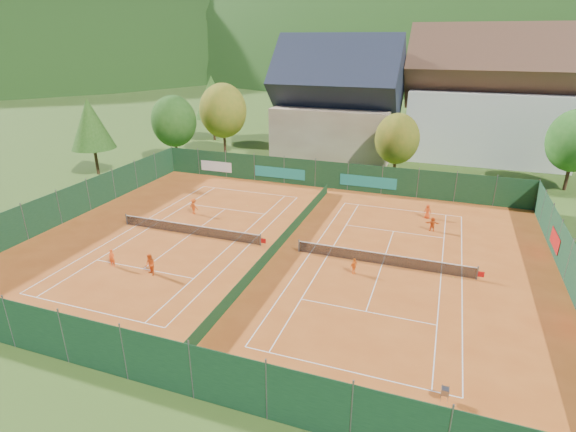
# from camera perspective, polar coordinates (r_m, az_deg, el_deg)

# --- Properties ---
(ground) EXTENTS (600.00, 600.00, 0.00)m
(ground) POSITION_cam_1_polar(r_m,az_deg,el_deg) (35.31, -1.09, -4.18)
(ground) COLOR #335219
(ground) RESTS_ON ground
(clay_pad) EXTENTS (40.00, 32.00, 0.01)m
(clay_pad) POSITION_cam_1_polar(r_m,az_deg,el_deg) (35.30, -1.09, -4.15)
(clay_pad) COLOR #B44F1A
(clay_pad) RESTS_ON ground
(court_markings_left) EXTENTS (11.03, 23.83, 0.00)m
(court_markings_left) POSITION_cam_1_polar(r_m,az_deg,el_deg) (38.60, -12.28, -2.30)
(court_markings_left) COLOR white
(court_markings_left) RESTS_ON ground
(court_markings_right) EXTENTS (11.03, 23.83, 0.00)m
(court_markings_right) POSITION_cam_1_polar(r_m,az_deg,el_deg) (33.60, 11.85, -6.05)
(court_markings_right) COLOR white
(court_markings_right) RESTS_ON ground
(tennis_net_left) EXTENTS (13.30, 0.10, 1.02)m
(tennis_net_left) POSITION_cam_1_polar(r_m,az_deg,el_deg) (38.33, -12.14, -1.66)
(tennis_net_left) COLOR #59595B
(tennis_net_left) RESTS_ON ground
(tennis_net_right) EXTENTS (13.30, 0.10, 1.02)m
(tennis_net_right) POSITION_cam_1_polar(r_m,az_deg,el_deg) (33.36, 12.18, -5.33)
(tennis_net_right) COLOR #59595B
(tennis_net_right) RESTS_ON ground
(court_divider) EXTENTS (0.03, 28.80, 1.00)m
(court_divider) POSITION_cam_1_polar(r_m,az_deg,el_deg) (35.08, -1.10, -3.42)
(court_divider) COLOR #14381A
(court_divider) RESTS_ON ground
(fence_north) EXTENTS (40.00, 0.10, 3.00)m
(fence_north) POSITION_cam_1_polar(r_m,az_deg,el_deg) (49.17, 5.01, 5.19)
(fence_north) COLOR #153B1F
(fence_north) RESTS_ON ground
(fence_south) EXTENTS (40.00, 0.04, 3.00)m
(fence_south) POSITION_cam_1_polar(r_m,az_deg,el_deg) (22.55, -16.33, -17.42)
(fence_south) COLOR #153A20
(fence_south) RESTS_ON ground
(fence_west) EXTENTS (0.04, 32.00, 3.00)m
(fence_west) POSITION_cam_1_polar(r_m,az_deg,el_deg) (45.32, -25.51, 1.68)
(fence_west) COLOR #163C21
(fence_west) RESTS_ON ground
(fence_east) EXTENTS (0.09, 32.00, 3.00)m
(fence_east) POSITION_cam_1_polar(r_m,az_deg,el_deg) (33.96, 32.58, -6.17)
(fence_east) COLOR #143822
(fence_east) RESTS_ON ground
(chalet) EXTENTS (16.20, 12.00, 16.00)m
(chalet) POSITION_cam_1_polar(r_m,az_deg,el_deg) (61.99, 6.27, 13.48)
(chalet) COLOR beige
(chalet) RESTS_ON ground
(hotel_block_a) EXTENTS (21.60, 11.00, 17.25)m
(hotel_block_a) POSITION_cam_1_polar(r_m,az_deg,el_deg) (66.33, 24.20, 12.96)
(hotel_block_a) COLOR silver
(hotel_block_a) RESTS_ON ground
(tree_west_front) EXTENTS (5.72, 5.72, 8.69)m
(tree_west_front) POSITION_cam_1_polar(r_m,az_deg,el_deg) (60.63, -14.30, 11.59)
(tree_west_front) COLOR #48291A
(tree_west_front) RESTS_ON ground
(tree_west_mid) EXTENTS (6.44, 6.44, 9.78)m
(tree_west_mid) POSITION_cam_1_polar(r_m,az_deg,el_deg) (63.60, -8.25, 13.09)
(tree_west_mid) COLOR #49291A
(tree_west_mid) RESTS_ON ground
(tree_west_back) EXTENTS (5.60, 5.60, 10.00)m
(tree_west_back) POSITION_cam_1_polar(r_m,az_deg,el_deg) (73.32, -9.62, 14.67)
(tree_west_back) COLOR #442B18
(tree_west_back) RESTS_ON ground
(tree_center) EXTENTS (5.01, 5.01, 7.60)m
(tree_center) POSITION_cam_1_polar(r_m,az_deg,el_deg) (53.03, 13.68, 9.51)
(tree_center) COLOR #4D311B
(tree_center) RESTS_ON ground
(tree_east_front) EXTENTS (5.72, 5.72, 8.69)m
(tree_east_front) POSITION_cam_1_polar(r_m,az_deg,el_deg) (56.06, 32.71, 8.04)
(tree_east_front) COLOR #4C2C1B
(tree_east_front) RESTS_ON ground
(tree_west_side) EXTENTS (5.04, 5.04, 9.00)m
(tree_west_side) POSITION_cam_1_polar(r_m,az_deg,el_deg) (58.04, -23.79, 10.68)
(tree_west_side) COLOR #462B19
(tree_west_side) RESTS_ON ground
(tree_east_back) EXTENTS (7.15, 7.15, 10.86)m
(tree_east_back) POSITION_cam_1_polar(r_m,az_deg,el_deg) (71.73, 32.02, 11.61)
(tree_east_back) COLOR #432E18
(tree_east_back) RESTS_ON ground
(mountain_backdrop) EXTENTS (820.00, 530.00, 242.00)m
(mountain_backdrop) POSITION_cam_1_polar(r_m,az_deg,el_deg) (269.40, 23.12, 8.24)
(mountain_backdrop) COLOR black
(mountain_backdrop) RESTS_ON ground
(ball_hopper) EXTENTS (0.34, 0.34, 0.80)m
(ball_hopper) POSITION_cam_1_polar(r_m,az_deg,el_deg) (22.89, 19.32, -20.24)
(ball_hopper) COLOR slate
(ball_hopper) RESTS_ON ground
(loose_ball_0) EXTENTS (0.07, 0.07, 0.07)m
(loose_ball_0) POSITION_cam_1_polar(r_m,az_deg,el_deg) (35.04, -20.66, -5.82)
(loose_ball_0) COLOR #CCD833
(loose_ball_0) RESTS_ON ground
(loose_ball_1) EXTENTS (0.07, 0.07, 0.07)m
(loose_ball_1) POSITION_cam_1_polar(r_m,az_deg,el_deg) (23.69, -1.69, -18.77)
(loose_ball_1) COLOR #CCD833
(loose_ball_1) RESTS_ON ground
(loose_ball_2) EXTENTS (0.07, 0.07, 0.07)m
(loose_ball_2) POSITION_cam_1_polar(r_m,az_deg,el_deg) (41.14, 1.34, -0.21)
(loose_ball_2) COLOR #CCD833
(loose_ball_2) RESTS_ON ground
(loose_ball_3) EXTENTS (0.07, 0.07, 0.07)m
(loose_ball_3) POSITION_cam_1_polar(r_m,az_deg,el_deg) (44.32, -5.22, 1.35)
(loose_ball_3) COLOR #CCD833
(loose_ball_3) RESTS_ON ground
(loose_ball_4) EXTENTS (0.07, 0.07, 0.07)m
(loose_ball_4) POSITION_cam_1_polar(r_m,az_deg,el_deg) (33.20, 20.24, -7.33)
(loose_ball_4) COLOR #CCD833
(loose_ball_4) RESTS_ON ground
(player_left_near) EXTENTS (0.51, 0.35, 1.34)m
(player_left_near) POSITION_cam_1_polar(r_m,az_deg,el_deg) (34.76, -21.46, -4.99)
(player_left_near) COLOR #F95216
(player_left_near) RESTS_ON ground
(player_left_mid) EXTENTS (0.94, 0.86, 1.57)m
(player_left_mid) POSITION_cam_1_polar(r_m,az_deg,el_deg) (32.64, -17.10, -5.93)
(player_left_mid) COLOR #E95614
(player_left_mid) RESTS_ON ground
(player_left_far) EXTENTS (1.11, 0.85, 1.52)m
(player_left_far) POSITION_cam_1_polar(r_m,az_deg,el_deg) (42.77, -11.87, 1.23)
(player_left_far) COLOR #E15114
(player_left_far) RESTS_ON ground
(player_right_near) EXTENTS (0.61, 0.74, 1.18)m
(player_right_near) POSITION_cam_1_polar(r_m,az_deg,el_deg) (31.80, 8.38, -6.30)
(player_right_near) COLOR orange
(player_right_near) RESTS_ON ground
(player_right_far_a) EXTENTS (0.71, 0.53, 1.32)m
(player_right_far_a) POSITION_cam_1_polar(r_m,az_deg,el_deg) (42.81, 17.30, 0.56)
(player_right_far_a) COLOR #DC4413
(player_right_far_a) RESTS_ON ground
(player_right_far_b) EXTENTS (1.21, 0.51, 1.27)m
(player_right_far_b) POSITION_cam_1_polar(r_m,az_deg,el_deg) (40.12, 17.86, -0.97)
(player_right_far_b) COLOR #E15414
(player_right_far_b) RESTS_ON ground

